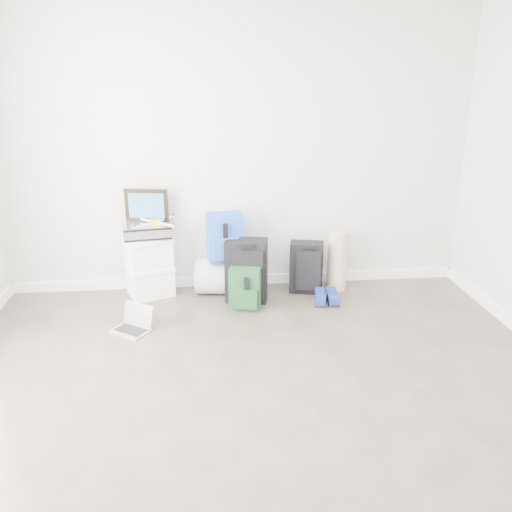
{
  "coord_description": "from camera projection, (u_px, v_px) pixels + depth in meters",
  "views": [
    {
      "loc": [
        -0.34,
        -2.67,
        2.09
      ],
      "look_at": [
        0.12,
        1.9,
        0.51
      ],
      "focal_mm": 38.0,
      "sensor_mm": 36.0,
      "label": 1
    }
  ],
  "objects": [
    {
      "name": "laptop",
      "position": [
        134.0,
        324.0,
        4.58
      ],
      "size": [
        0.37,
        0.35,
        0.22
      ],
      "rotation": [
        0.0,
        0.0,
        -0.62
      ],
      "color": "silver",
      "rests_on": "ground"
    },
    {
      "name": "boxes_stack",
      "position": [
        149.0,
        266.0,
        5.21
      ],
      "size": [
        0.51,
        0.47,
        0.59
      ],
      "rotation": [
        0.0,
        0.0,
        0.38
      ],
      "color": "white",
      "rests_on": "ground"
    },
    {
      "name": "drone",
      "position": [
        155.0,
        222.0,
        5.06
      ],
      "size": [
        0.39,
        0.39,
        0.05
      ],
      "rotation": [
        0.0,
        0.0,
        0.05
      ],
      "color": "gold",
      "rests_on": "briefcase"
    },
    {
      "name": "painting",
      "position": [
        146.0,
        205.0,
        5.12
      ],
      "size": [
        0.41,
        0.1,
        0.31
      ],
      "rotation": [
        0.0,
        0.0,
        -0.19
      ],
      "color": "black",
      "rests_on": "briefcase"
    },
    {
      "name": "ground",
      "position": [
        268.0,
        441.0,
        3.22
      ],
      "size": [
        5.0,
        5.0,
        0.0
      ],
      "primitive_type": "plane",
      "color": "#362E27",
      "rests_on": "ground"
    },
    {
      "name": "carry_on",
      "position": [
        306.0,
        267.0,
        5.31
      ],
      "size": [
        0.36,
        0.27,
        0.51
      ],
      "rotation": [
        0.0,
        0.0,
        -0.23
      ],
      "color": "black",
      "rests_on": "ground"
    },
    {
      "name": "blue_backpack",
      "position": [
        225.0,
        238.0,
        5.14
      ],
      "size": [
        0.36,
        0.28,
        0.46
      ],
      "rotation": [
        0.0,
        0.0,
        0.15
      ],
      "color": "#1C3DB7",
      "rests_on": "duffel_bag"
    },
    {
      "name": "large_suitcase",
      "position": [
        246.0,
        271.0,
        5.09
      ],
      "size": [
        0.42,
        0.31,
        0.6
      ],
      "rotation": [
        0.0,
        0.0,
        -0.19
      ],
      "color": "black",
      "rests_on": "ground"
    },
    {
      "name": "briefcase",
      "position": [
        147.0,
        230.0,
        5.1
      ],
      "size": [
        0.47,
        0.38,
        0.12
      ],
      "primitive_type": "cube",
      "rotation": [
        0.0,
        0.0,
        0.16
      ],
      "color": "#B2B2B7",
      "rests_on": "boxes_stack"
    },
    {
      "name": "room_envelope",
      "position": [
        270.0,
        148.0,
        2.68
      ],
      "size": [
        4.52,
        5.02,
        2.71
      ],
      "color": "beige",
      "rests_on": "ground"
    },
    {
      "name": "green_backpack",
      "position": [
        245.0,
        289.0,
        4.95
      ],
      "size": [
        0.31,
        0.26,
        0.39
      ],
      "rotation": [
        0.0,
        0.0,
        -0.24
      ],
      "color": "#13361B",
      "rests_on": "ground"
    },
    {
      "name": "rolled_rug",
      "position": [
        337.0,
        261.0,
        5.37
      ],
      "size": [
        0.19,
        0.19,
        0.59
      ],
      "primitive_type": "cylinder",
      "color": "tan",
      "rests_on": "ground"
    },
    {
      "name": "duffel_bag",
      "position": [
        226.0,
        276.0,
        5.3
      ],
      "size": [
        0.61,
        0.43,
        0.35
      ],
      "primitive_type": "cylinder",
      "rotation": [
        0.0,
        1.57,
        -0.15
      ],
      "color": "gray",
      "rests_on": "ground"
    },
    {
      "name": "shoes",
      "position": [
        327.0,
        298.0,
        5.12
      ],
      "size": [
        0.25,
        0.27,
        0.08
      ],
      "rotation": [
        0.0,
        0.0,
        -0.21
      ],
      "color": "black",
      "rests_on": "ground"
    }
  ]
}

